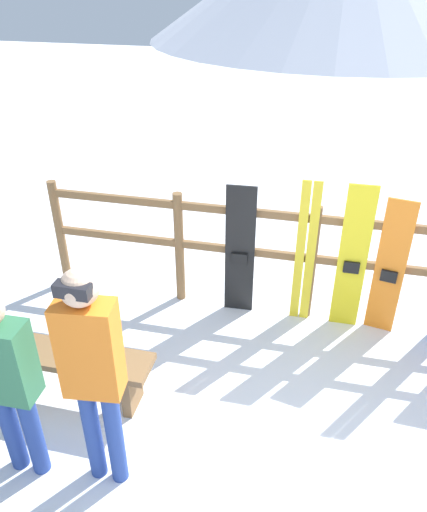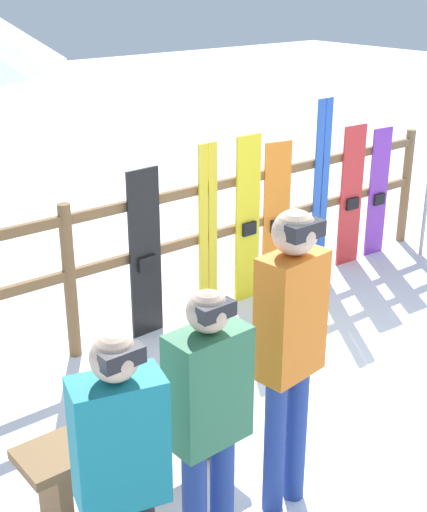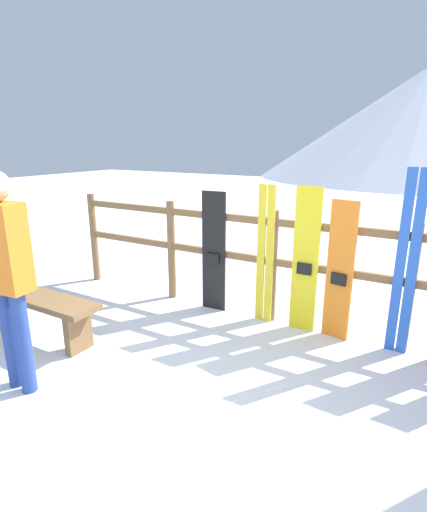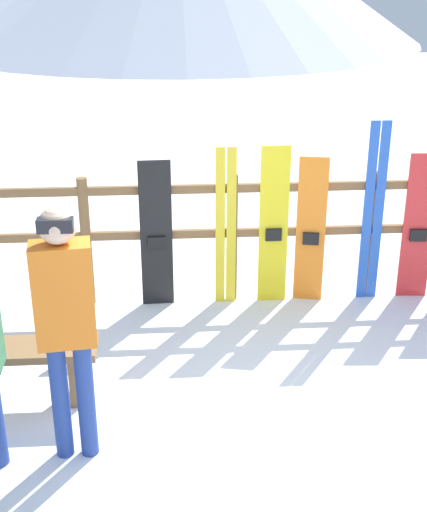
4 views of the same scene
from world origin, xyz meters
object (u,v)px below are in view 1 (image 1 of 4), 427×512
Objects in this scene: bench at (72,365)px; snowboard_black_stripe at (240,252)px; ski_pair_yellow at (305,254)px; person_plaid_green at (7,378)px; snowboard_orange at (390,269)px; snowboard_yellow at (352,260)px; person_orange at (92,366)px.

snowboard_black_stripe is at bearing 53.96° from bench.
bench is 0.96× the size of snowboard_black_stripe.
ski_pair_yellow is (0.66, 0.00, 0.06)m from snowboard_black_stripe.
person_plaid_green is 1.08× the size of snowboard_black_stripe.
person_plaid_green is 1.00× the size of ski_pair_yellow.
person_plaid_green reaches higher than snowboard_orange.
bench is at bearing -145.23° from snowboard_yellow.
snowboard_yellow is 0.37m from snowboard_orange.
ski_pair_yellow is 1.00× the size of snowboard_yellow.
ski_pair_yellow is at bearing 41.12° from bench.
ski_pair_yellow is 0.82m from snowboard_orange.
person_orange is 1.15× the size of person_plaid_green.
snowboard_orange is at bearing -0.24° from ski_pair_yellow.
snowboard_black_stripe reaches higher than bench.
snowboard_black_stripe is (1.14, 1.57, 0.37)m from bench.
bench is 0.93m from person_plaid_green.
snowboard_yellow is (2.28, 2.31, -0.13)m from person_plaid_green.
snowboard_orange is at bearing 47.81° from person_orange.
snowboard_orange is (0.36, -0.00, -0.06)m from snowboard_yellow.
person_plaid_green is at bearing -138.83° from snowboard_orange.
bench is 0.89× the size of ski_pair_yellow.
person_orange is 2.81m from snowboard_yellow.
ski_pair_yellow is at bearing 0.30° from snowboard_black_stripe.
bench is 1.98m from snowboard_black_stripe.
snowboard_yellow is at bearing 34.77° from bench.
person_plaid_green and ski_pair_yellow have the same top height.
person_orange is 1.24× the size of snowboard_orange.
snowboard_yellow is (2.26, 1.57, 0.43)m from bench.
snowboard_yellow is at bearing 0.01° from snowboard_black_stripe.
bench is 0.96× the size of snowboard_orange.
bench is 1.16m from person_orange.
person_orange is at bearing -48.61° from bench.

